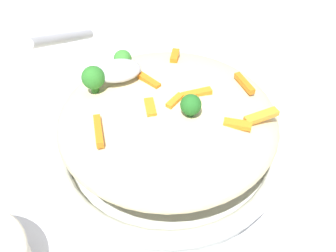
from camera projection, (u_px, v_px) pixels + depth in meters
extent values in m
plane|color=silver|center=(168.00, 162.00, 0.55)|extent=(2.40, 2.40, 0.00)
cylinder|color=silver|center=(168.00, 156.00, 0.54)|extent=(0.27, 0.27, 0.03)
torus|color=silver|center=(168.00, 144.00, 0.52)|extent=(0.29, 0.29, 0.02)
torus|color=black|center=(168.00, 141.00, 0.52)|extent=(0.28, 0.28, 0.00)
ellipsoid|color=beige|center=(168.00, 119.00, 0.49)|extent=(0.26, 0.26, 0.07)
cube|color=orange|center=(175.00, 56.00, 0.53)|extent=(0.02, 0.03, 0.01)
cube|color=orange|center=(98.00, 131.00, 0.44)|extent=(0.01, 0.04, 0.01)
cube|color=orange|center=(149.00, 81.00, 0.49)|extent=(0.02, 0.03, 0.01)
cube|color=orange|center=(262.00, 116.00, 0.45)|extent=(0.04, 0.02, 0.01)
cube|color=orange|center=(175.00, 101.00, 0.46)|extent=(0.02, 0.02, 0.01)
cube|color=orange|center=(196.00, 92.00, 0.47)|extent=(0.04, 0.01, 0.01)
cube|color=orange|center=(150.00, 107.00, 0.46)|extent=(0.01, 0.03, 0.01)
cube|color=orange|center=(244.00, 83.00, 0.49)|extent=(0.01, 0.04, 0.01)
cube|color=orange|center=(237.00, 124.00, 0.44)|extent=(0.03, 0.02, 0.01)
cylinder|color=#205B1C|center=(190.00, 113.00, 0.45)|extent=(0.01, 0.01, 0.01)
sphere|color=#236B23|center=(191.00, 105.00, 0.44)|extent=(0.02, 0.02, 0.02)
cylinder|color=#377928|center=(123.00, 66.00, 0.52)|extent=(0.01, 0.01, 0.01)
sphere|color=#3D8E33|center=(123.00, 59.00, 0.51)|extent=(0.02, 0.02, 0.02)
cylinder|color=#296820|center=(95.00, 88.00, 0.48)|extent=(0.01, 0.01, 0.01)
sphere|color=#2D7A28|center=(93.00, 78.00, 0.47)|extent=(0.03, 0.03, 0.03)
ellipsoid|color=#B7B7BC|center=(117.00, 71.00, 0.49)|extent=(0.06, 0.04, 0.02)
cylinder|color=#B7B7BC|center=(63.00, 38.00, 0.48)|extent=(0.07, 0.12, 0.08)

